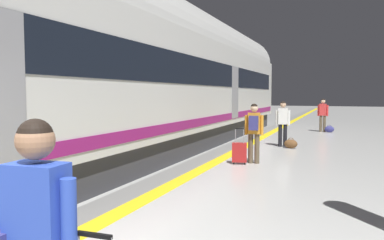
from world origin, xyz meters
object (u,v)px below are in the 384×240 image
object	(u,v)px
high_speed_train	(116,68)
suitcase_near	(239,152)
duffel_bag_mid	(291,144)
passenger_mid	(283,120)
passenger_far	(323,113)
passenger_near	(254,128)
duffel_bag_far	(329,129)

from	to	relation	value
high_speed_train	suitcase_near	world-z (taller)	high_speed_train
duffel_bag_mid	passenger_mid	bearing A→B (deg)	137.77
high_speed_train	passenger_far	bearing A→B (deg)	67.96
passenger_near	passenger_mid	xyz separation A→B (m)	(0.23, 3.53, -0.02)
passenger_near	suitcase_near	xyz separation A→B (m)	(-0.32, -0.24, -0.63)
passenger_near	duffel_bag_far	xyz separation A→B (m)	(1.57, 9.42, -0.79)
passenger_near	high_speed_train	bearing A→B (deg)	-154.92
suitcase_near	passenger_mid	distance (m)	3.85
high_speed_train	duffel_bag_far	bearing A→B (deg)	66.30
high_speed_train	passenger_mid	size ratio (longest dim) A/B	19.89
passenger_near	passenger_mid	world-z (taller)	passenger_mid
high_speed_train	passenger_far	world-z (taller)	high_speed_train
passenger_near	duffel_bag_far	distance (m)	9.58
high_speed_train	passenger_far	xyz separation A→B (m)	(4.48, 11.07, -1.57)
passenger_mid	suitcase_near	bearing A→B (deg)	-98.29
passenger_near	duffel_bag_mid	distance (m)	3.37
duffel_bag_mid	passenger_far	size ratio (longest dim) A/B	0.27
high_speed_train	duffel_bag_far	world-z (taller)	high_speed_train
duffel_bag_far	duffel_bag_mid	bearing A→B (deg)	-99.37
passenger_mid	duffel_bag_mid	distance (m)	0.88
passenger_mid	passenger_near	bearing A→B (deg)	-93.67
high_speed_train	duffel_bag_mid	world-z (taller)	high_speed_train
suitcase_near	passenger_far	world-z (taller)	passenger_far
suitcase_near	passenger_mid	world-z (taller)	passenger_mid
suitcase_near	duffel_bag_mid	bearing A→B (deg)	75.96
high_speed_train	duffel_bag_mid	xyz separation A→B (m)	(3.78, 4.75, -2.35)
passenger_mid	duffel_bag_far	bearing A→B (deg)	77.19
suitcase_near	duffel_bag_far	world-z (taller)	suitcase_near
passenger_near	suitcase_near	world-z (taller)	passenger_near
passenger_mid	duffel_bag_far	distance (m)	6.09
suitcase_near	duffel_bag_mid	world-z (taller)	suitcase_near
passenger_mid	high_speed_train	bearing A→B (deg)	-124.47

